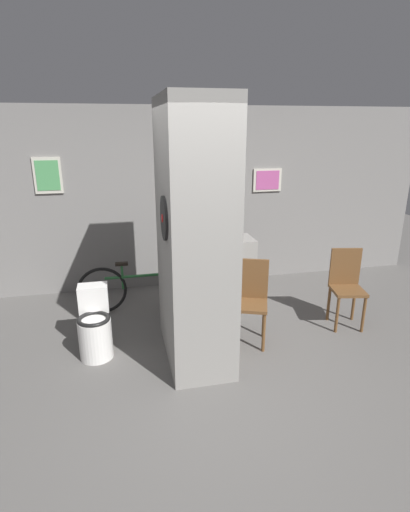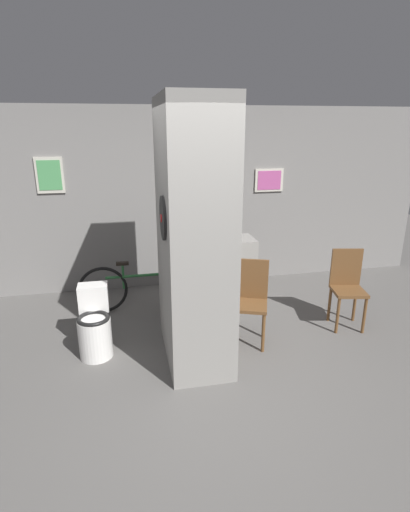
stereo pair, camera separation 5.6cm
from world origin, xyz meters
name	(u,v)px [view 2 (the right image)]	position (x,y,z in m)	size (l,w,h in m)	color
ground_plane	(207,386)	(0.00, 0.00, 0.00)	(14.00, 14.00, 0.00)	#5B5956
wall_back	(169,200)	(0.00, 2.63, 1.30)	(8.00, 0.09, 2.60)	gray
pillar_center	(193,236)	(-0.01, 0.61, 1.30)	(0.64, 1.23, 2.60)	gray
counter_shelf	(211,273)	(0.42, 1.73, 0.46)	(1.16, 0.44, 0.92)	gray
toilet	(95,327)	(-1.04, 0.80, 0.32)	(0.34, 0.50, 0.72)	white
chair_near_pillar	(251,298)	(0.65, 0.73, 0.52)	(0.47, 0.47, 0.94)	brown
chair_by_doorway	(347,285)	(1.90, 0.86, 0.52)	(0.43, 0.43, 0.94)	brown
bicycle	(145,286)	(-0.45, 1.80, 0.33)	(1.69, 0.42, 0.68)	black
bottle_tall	(213,233)	(0.44, 1.70, 1.03)	(0.07, 0.07, 0.28)	olive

